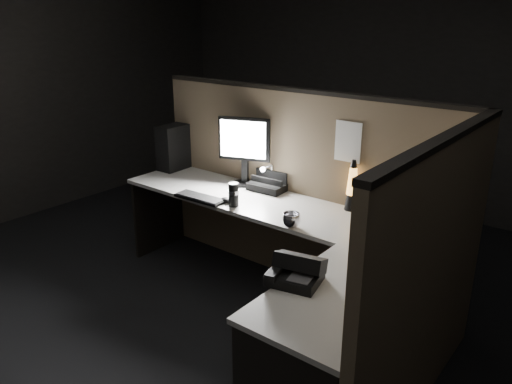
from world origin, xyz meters
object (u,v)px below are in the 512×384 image
Objects in this scene: monitor at (244,145)px; lava_lamp at (352,189)px; keyboard at (200,198)px; pc_tower at (177,146)px; desk_phone at (296,271)px.

lava_lamp is at bearing -18.16° from monitor.
monitor reaches higher than lava_lamp.
lava_lamp reaches higher than keyboard.
desk_phone is at bearing -29.52° from pc_tower.
monitor is at bearing -178.09° from lava_lamp.
monitor reaches higher than desk_phone.
monitor reaches higher than keyboard.
desk_phone is at bearing -27.39° from keyboard.
keyboard is 1.35× the size of desk_phone.
lava_lamp reaches higher than desk_phone.
pc_tower is 1.30× the size of desk_phone.
monitor is 1.62m from desk_phone.
pc_tower is at bearing 139.67° from desk_phone.
lava_lamp is (1.72, 0.04, -0.05)m from pc_tower.
desk_phone is at bearing -76.63° from lava_lamp.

